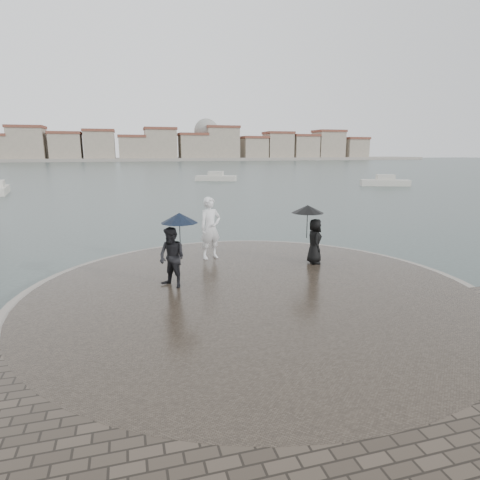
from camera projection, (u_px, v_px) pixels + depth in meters
name	position (u px, v px, depth m)	size (l,w,h in m)	color
ground	(308.00, 366.00, 7.67)	(400.00, 400.00, 0.00)	#2B3835
kerb_ring	(253.00, 296.00, 10.93)	(12.50, 12.50, 0.32)	gray
quay_tip	(253.00, 295.00, 10.92)	(11.90, 11.90, 0.36)	#2D261E
statue	(210.00, 228.00, 13.80)	(0.78, 0.51, 2.14)	silver
visitor_left	(174.00, 247.00, 10.88)	(1.26, 1.12, 2.04)	black
visitor_right	(312.00, 230.00, 13.17)	(1.11, 1.07, 1.95)	black
far_skyline	(115.00, 147.00, 155.70)	(260.00, 20.00, 37.00)	gray
boats	(213.00, 183.00, 46.64)	(45.15, 16.84, 1.50)	beige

